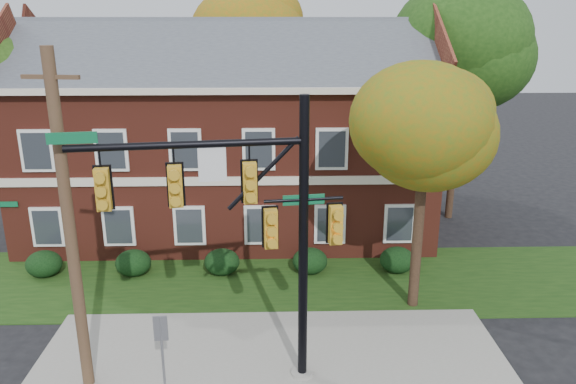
{
  "coord_description": "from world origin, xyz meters",
  "views": [
    {
      "loc": [
        0.09,
        -13.73,
        9.9
      ],
      "look_at": [
        0.53,
        3.0,
        4.59
      ],
      "focal_mm": 35.0,
      "sensor_mm": 36.0,
      "label": 1
    }
  ],
  "objects_px": {
    "sign_post": "(162,344)",
    "utility_pole": "(70,229)",
    "hedge_far_left": "(44,264)",
    "hedge_left": "(133,263)",
    "tree_near_right": "(434,121)",
    "tree_far_rear": "(260,34)",
    "hedge_center": "(222,262)",
    "hedge_far_right": "(397,260)",
    "tree_right_rear": "(471,54)",
    "hedge_right": "(310,261)",
    "traffic_signal": "(248,216)",
    "apartment_building": "(228,126)"
  },
  "relations": [
    {
      "from": "apartment_building",
      "to": "utility_pole",
      "type": "xyz_separation_m",
      "value": [
        -3.12,
        -12.23,
        -0.31
      ]
    },
    {
      "from": "tree_near_right",
      "to": "traffic_signal",
      "type": "bearing_deg",
      "value": -144.78
    },
    {
      "from": "hedge_center",
      "to": "tree_right_rear",
      "type": "relative_size",
      "value": 0.13
    },
    {
      "from": "tree_right_rear",
      "to": "sign_post",
      "type": "bearing_deg",
      "value": -131.55
    },
    {
      "from": "hedge_right",
      "to": "tree_right_rear",
      "type": "distance_m",
      "value": 12.5
    },
    {
      "from": "traffic_signal",
      "to": "hedge_left",
      "type": "bearing_deg",
      "value": 117.85
    },
    {
      "from": "hedge_far_left",
      "to": "hedge_left",
      "type": "distance_m",
      "value": 3.5
    },
    {
      "from": "hedge_far_left",
      "to": "hedge_right",
      "type": "bearing_deg",
      "value": 0.0
    },
    {
      "from": "utility_pole",
      "to": "tree_right_rear",
      "type": "bearing_deg",
      "value": 50.58
    },
    {
      "from": "sign_post",
      "to": "traffic_signal",
      "type": "bearing_deg",
      "value": 13.37
    },
    {
      "from": "hedge_far_right",
      "to": "utility_pole",
      "type": "distance_m",
      "value": 12.98
    },
    {
      "from": "hedge_far_right",
      "to": "utility_pole",
      "type": "height_order",
      "value": "utility_pole"
    },
    {
      "from": "hedge_far_left",
      "to": "tree_far_rear",
      "type": "bearing_deg",
      "value": 57.5
    },
    {
      "from": "hedge_center",
      "to": "tree_right_rear",
      "type": "bearing_deg",
      "value": 28.37
    },
    {
      "from": "hedge_right",
      "to": "tree_near_right",
      "type": "distance_m",
      "value": 7.72
    },
    {
      "from": "tree_right_rear",
      "to": "utility_pole",
      "type": "relative_size",
      "value": 1.15
    },
    {
      "from": "hedge_right",
      "to": "traffic_signal",
      "type": "height_order",
      "value": "traffic_signal"
    },
    {
      "from": "tree_near_right",
      "to": "tree_right_rear",
      "type": "relative_size",
      "value": 0.81
    },
    {
      "from": "hedge_far_right",
      "to": "apartment_building",
      "type": "bearing_deg",
      "value": 143.11
    },
    {
      "from": "traffic_signal",
      "to": "hedge_far_right",
      "type": "bearing_deg",
      "value": 43.64
    },
    {
      "from": "tree_right_rear",
      "to": "hedge_far_left",
      "type": "bearing_deg",
      "value": -161.55
    },
    {
      "from": "apartment_building",
      "to": "tree_near_right",
      "type": "height_order",
      "value": "apartment_building"
    },
    {
      "from": "hedge_left",
      "to": "tree_right_rear",
      "type": "xyz_separation_m",
      "value": [
        14.81,
        6.11,
        7.6
      ]
    },
    {
      "from": "hedge_right",
      "to": "traffic_signal",
      "type": "relative_size",
      "value": 0.17
    },
    {
      "from": "hedge_right",
      "to": "sign_post",
      "type": "height_order",
      "value": "sign_post"
    },
    {
      "from": "hedge_left",
      "to": "hedge_center",
      "type": "distance_m",
      "value": 3.5
    },
    {
      "from": "hedge_far_right",
      "to": "traffic_signal",
      "type": "distance_m",
      "value": 9.96
    },
    {
      "from": "hedge_center",
      "to": "hedge_right",
      "type": "distance_m",
      "value": 3.5
    },
    {
      "from": "apartment_building",
      "to": "utility_pole",
      "type": "relative_size",
      "value": 2.04
    },
    {
      "from": "apartment_building",
      "to": "hedge_far_left",
      "type": "bearing_deg",
      "value": -143.11
    },
    {
      "from": "hedge_center",
      "to": "hedge_far_right",
      "type": "height_order",
      "value": "same"
    },
    {
      "from": "hedge_right",
      "to": "sign_post",
      "type": "xyz_separation_m",
      "value": [
        -4.37,
        -7.63,
        1.19
      ]
    },
    {
      "from": "tree_far_rear",
      "to": "sign_post",
      "type": "height_order",
      "value": "tree_far_rear"
    },
    {
      "from": "apartment_building",
      "to": "tree_near_right",
      "type": "bearing_deg",
      "value": -48.23
    },
    {
      "from": "traffic_signal",
      "to": "utility_pole",
      "type": "xyz_separation_m",
      "value": [
        -4.55,
        -0.04,
        -0.32
      ]
    },
    {
      "from": "tree_far_rear",
      "to": "traffic_signal",
      "type": "xyz_separation_m",
      "value": [
        0.08,
        -20.03,
        -3.85
      ]
    },
    {
      "from": "tree_right_rear",
      "to": "sign_post",
      "type": "distance_m",
      "value": 19.45
    },
    {
      "from": "tree_near_right",
      "to": "hedge_far_right",
      "type": "bearing_deg",
      "value": 94.52
    },
    {
      "from": "hedge_left",
      "to": "hedge_far_right",
      "type": "relative_size",
      "value": 1.0
    },
    {
      "from": "tree_far_rear",
      "to": "utility_pole",
      "type": "distance_m",
      "value": 20.98
    },
    {
      "from": "tree_far_rear",
      "to": "utility_pole",
      "type": "height_order",
      "value": "tree_far_rear"
    },
    {
      "from": "sign_post",
      "to": "utility_pole",
      "type": "bearing_deg",
      "value": 160.08
    },
    {
      "from": "hedge_center",
      "to": "tree_near_right",
      "type": "xyz_separation_m",
      "value": [
        7.22,
        -2.83,
        6.14
      ]
    },
    {
      "from": "tree_near_right",
      "to": "tree_far_rear",
      "type": "bearing_deg",
      "value": 110.27
    },
    {
      "from": "tree_near_right",
      "to": "tree_far_rear",
      "type": "distance_m",
      "value": 17.12
    },
    {
      "from": "hedge_far_left",
      "to": "traffic_signal",
      "type": "bearing_deg",
      "value": -39.45
    },
    {
      "from": "hedge_far_left",
      "to": "utility_pole",
      "type": "distance_m",
      "value": 8.99
    },
    {
      "from": "tree_right_rear",
      "to": "traffic_signal",
      "type": "xyz_separation_m",
      "value": [
        -9.89,
        -13.04,
        -3.13
      ]
    },
    {
      "from": "hedge_left",
      "to": "tree_right_rear",
      "type": "distance_m",
      "value": 17.74
    },
    {
      "from": "hedge_far_left",
      "to": "hedge_right",
      "type": "xyz_separation_m",
      "value": [
        10.5,
        0.0,
        0.0
      ]
    }
  ]
}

